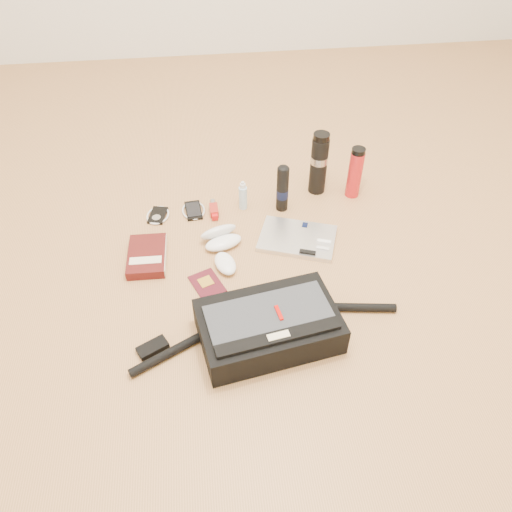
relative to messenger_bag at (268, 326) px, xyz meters
name	(u,v)px	position (x,y,z in m)	size (l,w,h in m)	color
ground	(258,281)	(0.00, 0.24, -0.05)	(4.00, 4.00, 0.00)	#B8824C
messenger_bag	(268,326)	(0.00, 0.00, 0.00)	(0.86, 0.33, 0.12)	black
laptop	(298,239)	(0.18, 0.44, -0.05)	(0.33, 0.28, 0.03)	silver
book	(147,256)	(-0.39, 0.40, -0.04)	(0.14, 0.21, 0.04)	#440F0E
passport	(207,284)	(-0.18, 0.25, -0.05)	(0.13, 0.15, 0.01)	#440E17
mouse	(225,263)	(-0.11, 0.33, -0.04)	(0.10, 0.13, 0.04)	white
sunglasses_case	(221,237)	(-0.11, 0.46, -0.03)	(0.17, 0.16, 0.08)	white
ipod	(158,215)	(-0.35, 0.65, -0.05)	(0.11, 0.11, 0.01)	black
phone	(194,210)	(-0.21, 0.66, -0.05)	(0.10, 0.12, 0.01)	black
inhaler	(214,210)	(-0.13, 0.64, -0.04)	(0.03, 0.11, 0.03)	maroon
spray_bottle	(243,197)	(-0.01, 0.66, 0.00)	(0.03, 0.03, 0.13)	#AED2EC
aerosol_can	(283,188)	(0.15, 0.64, 0.05)	(0.06, 0.06, 0.20)	black
thermos_black	(319,163)	(0.31, 0.74, 0.08)	(0.08, 0.08, 0.27)	black
thermos_red	(355,173)	(0.46, 0.69, 0.06)	(0.08, 0.08, 0.22)	red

